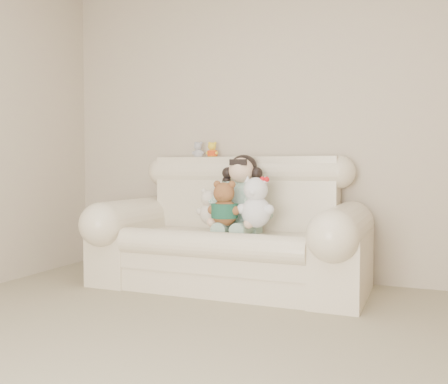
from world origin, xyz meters
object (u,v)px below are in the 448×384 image
(brown_teddy, at_px, (224,199))
(white_cat, at_px, (256,197))
(cream_teddy, at_px, (210,203))
(sofa, at_px, (229,221))
(seated_child, at_px, (242,193))

(brown_teddy, height_order, white_cat, white_cat)
(brown_teddy, relative_size, cream_teddy, 1.23)
(sofa, relative_size, seated_child, 3.33)
(sofa, bearing_deg, brown_teddy, -80.13)
(sofa, height_order, brown_teddy, sofa)
(sofa, height_order, seated_child, seated_child)
(seated_child, relative_size, cream_teddy, 1.95)
(white_cat, xyz_separation_m, cream_teddy, (-0.39, 0.03, -0.06))
(white_cat, relative_size, cream_teddy, 1.37)
(sofa, distance_m, cream_teddy, 0.21)
(cream_teddy, bearing_deg, brown_teddy, -29.96)
(sofa, relative_size, cream_teddy, 6.48)
(brown_teddy, distance_m, white_cat, 0.24)
(seated_child, bearing_deg, cream_teddy, -136.44)
(seated_child, bearing_deg, brown_teddy, -101.49)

